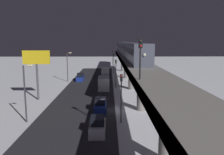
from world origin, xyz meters
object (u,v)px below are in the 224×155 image
Objects in this scene: commercial_billboard at (36,62)px; traffic_light_distant at (113,56)px; traffic_light_far at (114,61)px; traffic_light_near at (121,91)px; traffic_light_mid at (116,69)px; subway_train at (125,48)px; sedan_white at (98,126)px; rail_signal at (140,52)px; sedan_blue_2 at (80,78)px; delivery_van at (105,70)px; sedan_blue at (100,106)px; box_truck at (104,83)px.

traffic_light_distant is at bearing -104.52° from commercial_billboard.
traffic_light_far is 22.50m from traffic_light_distant.
traffic_light_mid is at bearing -90.00° from traffic_light_near.
subway_train reaches higher than sedan_white.
traffic_light_far is (-2.90, -48.34, 3.40)m from sedan_white.
rail_signal is 10.12m from sedan_white.
traffic_light_near is at bearing 106.26° from sedan_blue_2.
delivery_van is 1.16× the size of traffic_light_distant.
traffic_light_near and traffic_light_distant have the same top height.
sedan_blue is at bearing 79.86° from subway_train.
traffic_light_far is (3.39, -4.72, -4.35)m from subway_train.
delivery_van is 1.16× the size of traffic_light_near.
sedan_blue is 0.61× the size of delivery_van.
sedan_blue is 0.95× the size of sedan_blue_2.
box_truck is 1.00× the size of delivery_van.
sedan_white is at bearing 49.11° from traffic_light_near.
traffic_light_far is 36.24m from commercial_billboard.
sedan_blue_2 is 0.74× the size of traffic_light_far.
rail_signal is (1.87, 46.32, 0.95)m from subway_train.
traffic_light_near reaches higher than box_truck.
commercial_billboard is at bearing 75.48° from traffic_light_distant.
delivery_van is at bearing -122.19° from sedan_blue_2.
commercial_billboard is (5.11, 20.03, 6.03)m from sedan_blue_2.
sedan_blue is 17.96m from traffic_light_mid.
delivery_van is at bearing 44.27° from traffic_light_far.
sedan_white is at bearing 86.57° from traffic_light_far.
traffic_light_mid is (-2.90, -17.39, 3.41)m from sedan_blue.
sedan_blue_2 is at bearing -73.74° from traffic_light_near.
traffic_light_far is at bearing 90.00° from traffic_light_distant.
subway_train reaches higher than traffic_light_mid.
delivery_van is (-6.60, -10.48, 0.55)m from sedan_blue_2.
sedan_blue_2 is 36.96m from traffic_light_distant.
traffic_light_near reaches higher than sedan_white.
delivery_van is (6.09, -2.09, -7.20)m from subway_train.
box_truck is (-0.20, -24.75, 0.55)m from sedan_white.
traffic_light_near is 67.49m from traffic_light_distant.
delivery_van is 1.16× the size of traffic_light_mid.
sedan_blue is 6.79m from traffic_light_near.
delivery_van is 0.83× the size of commercial_billboard.
traffic_light_distant is (-2.70, -46.09, 2.85)m from box_truck.
sedan_blue_2 is (6.40, -26.77, 0.01)m from sedan_blue.
traffic_light_distant reaches higher than sedan_blue_2.
commercial_billboard reaches higher than sedan_white.
traffic_light_far reaches higher than box_truck.
traffic_light_far is at bearing -90.00° from traffic_light_mid.
delivery_van reaches higher than sedan_white.
sedan_white is 70.98m from traffic_light_distant.
traffic_light_mid reaches higher than delivery_van.
subway_train is at bearing -146.49° from sedan_blue_2.
box_truck is at bearing 22.07° from traffic_light_mid.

